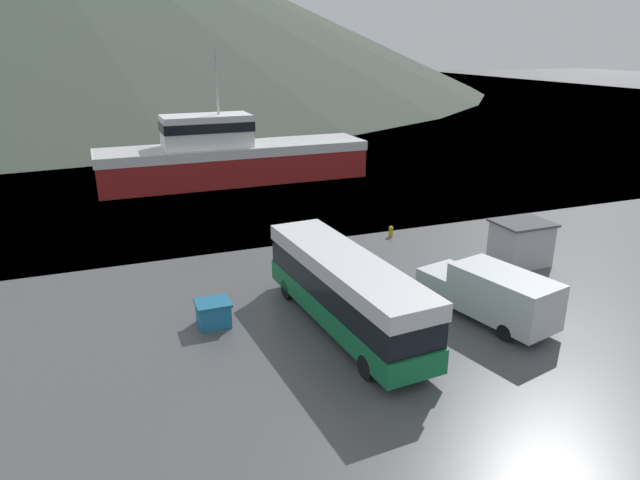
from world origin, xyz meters
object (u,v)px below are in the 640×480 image
(tour_bus, at_px, (345,288))
(dock_kiosk, at_px, (521,242))
(storage_bin, at_px, (213,313))
(fishing_boat, at_px, (230,156))
(delivery_van, at_px, (491,293))

(tour_bus, relative_size, dock_kiosk, 3.72)
(storage_bin, height_order, dock_kiosk, dock_kiosk)
(fishing_boat, relative_size, dock_kiosk, 7.79)
(delivery_van, bearing_deg, tour_bus, 152.90)
(delivery_van, xyz_separation_m, fishing_boat, (-4.46, 29.12, 1.02))
(delivery_van, xyz_separation_m, storage_bin, (-11.11, 3.78, -0.68))
(tour_bus, height_order, delivery_van, tour_bus)
(delivery_van, height_order, fishing_boat, fishing_boat)
(fishing_boat, xyz_separation_m, storage_bin, (-6.65, -25.35, -1.70))
(delivery_van, height_order, storage_bin, delivery_van)
(tour_bus, distance_m, dock_kiosk, 12.14)
(delivery_van, bearing_deg, dock_kiosk, 28.37)
(delivery_van, relative_size, storage_bin, 4.62)
(delivery_van, relative_size, fishing_boat, 0.29)
(tour_bus, relative_size, fishing_boat, 0.48)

